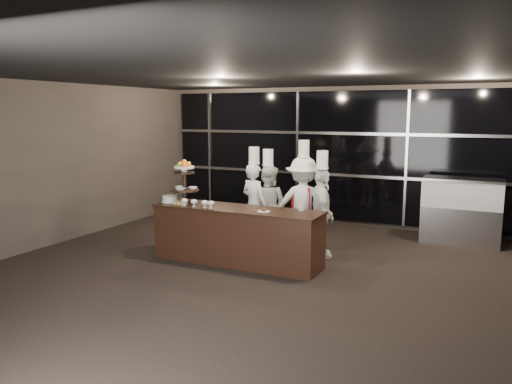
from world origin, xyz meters
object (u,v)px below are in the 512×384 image
at_px(display_stand, 185,179).
at_px(chef_d, 321,212).
at_px(chef_b, 268,205).
at_px(buffet_counter, 237,235).
at_px(layer_cake, 170,199).
at_px(display_case, 462,208).
at_px(chef_a, 254,203).
at_px(chef_c, 303,204).

height_order(display_stand, chef_d, chef_d).
bearing_deg(chef_d, chef_b, 163.34).
height_order(buffet_counter, layer_cake, layer_cake).
bearing_deg(chef_b, chef_d, -16.66).
bearing_deg(buffet_counter, display_case, 42.39).
distance_m(buffet_counter, layer_cake, 1.37).
bearing_deg(buffet_counter, chef_b, 90.51).
distance_m(display_stand, chef_a, 1.43).
relative_size(display_stand, display_case, 0.53).
height_order(display_stand, chef_a, chef_a).
height_order(chef_b, chef_d, chef_d).
distance_m(buffet_counter, display_case, 4.34).
bearing_deg(display_case, chef_b, -152.29).
bearing_deg(chef_d, buffet_counter, -141.82).
distance_m(buffet_counter, chef_a, 1.13).
distance_m(display_stand, chef_c, 2.13).
distance_m(layer_cake, chef_d, 2.59).
distance_m(buffet_counter, chef_d, 1.48).
height_order(chef_a, chef_b, chef_a).
bearing_deg(chef_b, buffet_counter, -89.49).
bearing_deg(layer_cake, chef_d, 21.36).
bearing_deg(display_case, chef_c, -145.49).
bearing_deg(display_stand, display_case, 34.82).
height_order(layer_cake, chef_b, chef_b).
bearing_deg(chef_c, layer_cake, -147.63).
distance_m(display_stand, display_case, 5.16).
bearing_deg(display_case, buffet_counter, -137.61).
xyz_separation_m(buffet_counter, chef_c, (0.69, 1.20, 0.38)).
xyz_separation_m(buffet_counter, display_case, (3.20, 2.92, 0.22)).
height_order(buffet_counter, display_stand, display_stand).
distance_m(display_stand, layer_cake, 0.46).
bearing_deg(display_case, layer_cake, -146.42).
xyz_separation_m(layer_cake, chef_c, (1.97, 1.25, -0.13)).
relative_size(layer_cake, chef_a, 0.16).
xyz_separation_m(buffet_counter, chef_a, (-0.21, 1.06, 0.34)).
xyz_separation_m(display_case, chef_b, (-3.21, -1.69, 0.08)).
bearing_deg(chef_b, chef_a, -138.33).
distance_m(chef_a, chef_c, 0.91).
bearing_deg(layer_cake, display_case, 33.58).
bearing_deg(display_stand, buffet_counter, 0.01).
distance_m(display_case, chef_c, 3.05).
relative_size(layer_cake, display_case, 0.21).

